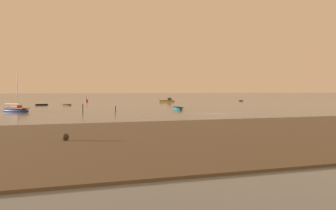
{
  "coord_description": "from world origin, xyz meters",
  "views": [
    {
      "loc": [
        -25.64,
        -52.81,
        4.01
      ],
      "look_at": [
        0.27,
        27.49,
        0.35
      ],
      "focal_mm": 36.56,
      "sensor_mm": 36.0,
      "label": 1
    }
  ],
  "objects_px": {
    "rowboat_moored_0": "(42,105)",
    "rowboat_moored_4": "(178,109)",
    "rowboat_moored_1": "(241,101)",
    "sailboat_moored_0": "(15,110)",
    "mooring_post_left": "(115,109)",
    "mooring_post_near": "(83,108)",
    "motorboat_moored_1": "(168,101)",
    "channel_buoy": "(87,100)",
    "rowboat_moored_2": "(66,105)"
  },
  "relations": [
    {
      "from": "mooring_post_near",
      "to": "mooring_post_left",
      "type": "height_order",
      "value": "mooring_post_near"
    },
    {
      "from": "rowboat_moored_2",
      "to": "mooring_post_left",
      "type": "relative_size",
      "value": 2.33
    },
    {
      "from": "rowboat_moored_0",
      "to": "rowboat_moored_4",
      "type": "distance_m",
      "value": 40.49
    },
    {
      "from": "sailboat_moored_0",
      "to": "rowboat_moored_0",
      "type": "bearing_deg",
      "value": 126.82
    },
    {
      "from": "rowboat_moored_0",
      "to": "channel_buoy",
      "type": "relative_size",
      "value": 1.48
    },
    {
      "from": "mooring_post_near",
      "to": "rowboat_moored_0",
      "type": "bearing_deg",
      "value": 105.02
    },
    {
      "from": "sailboat_moored_0",
      "to": "mooring_post_near",
      "type": "relative_size",
      "value": 4.18
    },
    {
      "from": "rowboat_moored_0",
      "to": "rowboat_moored_4",
      "type": "xyz_separation_m",
      "value": [
        27.9,
        -29.35,
        0.05
      ]
    },
    {
      "from": "rowboat_moored_1",
      "to": "sailboat_moored_0",
      "type": "bearing_deg",
      "value": -14.73
    },
    {
      "from": "mooring_post_near",
      "to": "sailboat_moored_0",
      "type": "bearing_deg",
      "value": 158.8
    },
    {
      "from": "motorboat_moored_1",
      "to": "rowboat_moored_4",
      "type": "bearing_deg",
      "value": -96.8
    },
    {
      "from": "channel_buoy",
      "to": "mooring_post_near",
      "type": "distance_m",
      "value": 57.73
    },
    {
      "from": "rowboat_moored_2",
      "to": "mooring_post_left",
      "type": "bearing_deg",
      "value": -50.78
    },
    {
      "from": "sailboat_moored_0",
      "to": "rowboat_moored_4",
      "type": "xyz_separation_m",
      "value": [
        31.34,
        -2.37,
        -0.13
      ]
    },
    {
      "from": "rowboat_moored_0",
      "to": "mooring_post_near",
      "type": "bearing_deg",
      "value": -75.58
    },
    {
      "from": "sailboat_moored_0",
      "to": "rowboat_moored_1",
      "type": "distance_m",
      "value": 82.57
    },
    {
      "from": "rowboat_moored_1",
      "to": "motorboat_moored_1",
      "type": "distance_m",
      "value": 28.17
    },
    {
      "from": "motorboat_moored_1",
      "to": "rowboat_moored_4",
      "type": "distance_m",
      "value": 44.7
    },
    {
      "from": "motorboat_moored_1",
      "to": "channel_buoy",
      "type": "relative_size",
      "value": 2.53
    },
    {
      "from": "rowboat_moored_4",
      "to": "rowboat_moored_2",
      "type": "bearing_deg",
      "value": 43.98
    },
    {
      "from": "mooring_post_near",
      "to": "rowboat_moored_4",
      "type": "bearing_deg",
      "value": 6.6
    },
    {
      "from": "rowboat_moored_4",
      "to": "channel_buoy",
      "type": "height_order",
      "value": "channel_buoy"
    },
    {
      "from": "mooring_post_near",
      "to": "channel_buoy",
      "type": "bearing_deg",
      "value": 84.8
    },
    {
      "from": "rowboat_moored_0",
      "to": "motorboat_moored_1",
      "type": "distance_m",
      "value": 42.07
    },
    {
      "from": "channel_buoy",
      "to": "mooring_post_near",
      "type": "bearing_deg",
      "value": -95.2
    },
    {
      "from": "rowboat_moored_4",
      "to": "rowboat_moored_1",
      "type": "bearing_deg",
      "value": -36.5
    },
    {
      "from": "rowboat_moored_2",
      "to": "rowboat_moored_1",
      "type": "bearing_deg",
      "value": 39.99
    },
    {
      "from": "sailboat_moored_0",
      "to": "rowboat_moored_2",
      "type": "height_order",
      "value": "sailboat_moored_0"
    },
    {
      "from": "rowboat_moored_4",
      "to": "mooring_post_left",
      "type": "bearing_deg",
      "value": 112.45
    },
    {
      "from": "channel_buoy",
      "to": "mooring_post_left",
      "type": "distance_m",
      "value": 59.33
    },
    {
      "from": "channel_buoy",
      "to": "mooring_post_near",
      "type": "height_order",
      "value": "channel_buoy"
    },
    {
      "from": "rowboat_moored_0",
      "to": "mooring_post_near",
      "type": "xyz_separation_m",
      "value": [
        8.48,
        -31.59,
        0.62
      ]
    },
    {
      "from": "sailboat_moored_0",
      "to": "rowboat_moored_4",
      "type": "relative_size",
      "value": 1.58
    },
    {
      "from": "mooring_post_left",
      "to": "rowboat_moored_1",
      "type": "bearing_deg",
      "value": 41.79
    },
    {
      "from": "rowboat_moored_1",
      "to": "rowboat_moored_2",
      "type": "relative_size",
      "value": 1.15
    },
    {
      "from": "channel_buoy",
      "to": "rowboat_moored_0",
      "type": "bearing_deg",
      "value": -117.9
    },
    {
      "from": "sailboat_moored_0",
      "to": "rowboat_moored_1",
      "type": "bearing_deg",
      "value": 74.29
    },
    {
      "from": "rowboat_moored_4",
      "to": "mooring_post_left",
      "type": "xyz_separation_m",
      "value": [
        -13.69,
        -4.09,
        0.38
      ]
    },
    {
      "from": "rowboat_moored_1",
      "to": "rowboat_moored_4",
      "type": "relative_size",
      "value": 0.76
    },
    {
      "from": "channel_buoy",
      "to": "motorboat_moored_1",
      "type": "bearing_deg",
      "value": -25.01
    },
    {
      "from": "rowboat_moored_2",
      "to": "channel_buoy",
      "type": "xyz_separation_m",
      "value": [
        7.45,
        27.7,
        0.33
      ]
    },
    {
      "from": "rowboat_moored_2",
      "to": "mooring_post_near",
      "type": "xyz_separation_m",
      "value": [
        2.21,
        -29.79,
        0.64
      ]
    },
    {
      "from": "rowboat_moored_4",
      "to": "rowboat_moored_0",
      "type": "bearing_deg",
      "value": 49.39
    },
    {
      "from": "motorboat_moored_1",
      "to": "mooring_post_near",
      "type": "distance_m",
      "value": 55.09
    },
    {
      "from": "rowboat_moored_0",
      "to": "mooring_post_left",
      "type": "height_order",
      "value": "mooring_post_left"
    },
    {
      "from": "rowboat_moored_1",
      "to": "motorboat_moored_1",
      "type": "xyz_separation_m",
      "value": [
        -28.16,
        -0.83,
        0.16
      ]
    },
    {
      "from": "mooring_post_near",
      "to": "mooring_post_left",
      "type": "xyz_separation_m",
      "value": [
        5.73,
        -1.84,
        -0.18
      ]
    },
    {
      "from": "rowboat_moored_1",
      "to": "rowboat_moored_2",
      "type": "bearing_deg",
      "value": -30.06
    },
    {
      "from": "rowboat_moored_2",
      "to": "rowboat_moored_0",
      "type": "bearing_deg",
      "value": -170.94
    },
    {
      "from": "rowboat_moored_1",
      "to": "mooring_post_left",
      "type": "distance_m",
      "value": 72.04
    }
  ]
}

